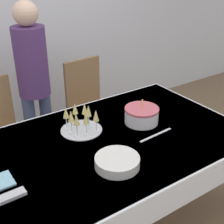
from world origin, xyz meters
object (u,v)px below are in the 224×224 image
birthday_cake (142,115)px  champagne_tray (81,119)px  person_standing (33,75)px  plate_stack_main (117,162)px  dining_chair_far_right (89,104)px

birthday_cake → champagne_tray: (-0.44, 0.16, 0.03)m
person_standing → plate_stack_main: bearing=-88.9°
birthday_cake → person_standing: 1.04m
dining_chair_far_right → birthday_cake: bearing=-92.0°
champagne_tray → birthday_cake: bearing=-19.4°
champagne_tray → plate_stack_main: bearing=-93.3°
champagne_tray → person_standing: size_ratio=0.19×
birthday_cake → champagne_tray: birthday_cake is taller
dining_chair_far_right → person_standing: 0.66m
birthday_cake → plate_stack_main: 0.59m
birthday_cake → plate_stack_main: birthday_cake is taller
dining_chair_far_right → person_standing: bearing=174.0°
dining_chair_far_right → plate_stack_main: size_ratio=3.53×
dining_chair_far_right → person_standing: size_ratio=0.62×
champagne_tray → person_standing: bearing=94.1°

